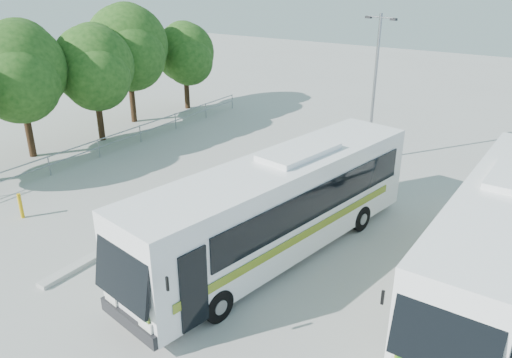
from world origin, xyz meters
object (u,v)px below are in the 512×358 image
Objects in this scene: coach_main at (278,205)px; bollard at (21,206)px; tree_far_b at (18,70)px; tree_far_c at (94,66)px; lamppost at (375,83)px; tree_far_d at (128,46)px; tree_far_e at (185,53)px; coach_adjacent at (499,235)px.

bollard is (-9.90, -3.21, -1.34)m from coach_main.
tree_far_c is at bearing 77.09° from tree_far_b.
tree_far_b is 1.07× the size of tree_far_c.
lamppost is (14.12, 5.20, -0.24)m from tree_far_c.
coach_main is (14.91, -5.28, -2.40)m from tree_far_c.
tree_far_d reaches higher than tree_far_c.
tree_far_e is (0.68, 4.50, -0.93)m from tree_far_d.
coach_main is at bearing -29.14° from tree_far_d.
tree_far_c is at bearing -140.96° from lamppost.
lamppost is at bearing -11.60° from tree_far_e.
tree_far_d is at bearing 116.95° from bollard.
tree_far_c is 8.22m from tree_far_e.
coach_main is 11.97× the size of bollard.
tree_far_e is 24.87m from coach_adjacent.
tree_far_b is 0.95× the size of tree_far_d.
tree_far_c is 6.23× the size of bollard.
tree_far_b is 1.17× the size of tree_far_e.
tree_far_b is 16.09m from coach_main.
lamppost is at bearing 104.65° from coach_main.
tree_far_c is 21.83m from coach_adjacent.
tree_far_b is at bearing -174.61° from coach_main.
tree_far_d is (-0.30, 7.60, 0.25)m from tree_far_b.
coach_adjacent is (21.43, -3.33, -2.45)m from tree_far_c.
tree_far_b is 12.13m from tree_far_e.
bollard is (5.01, -8.49, -3.74)m from tree_far_c.
tree_far_e is 20.57m from coach_main.
tree_far_b is 6.68× the size of bollard.
coach_main is at bearing -4.97° from tree_far_b.
tree_far_c reaches higher than tree_far_e.
tree_far_e is 0.81× the size of lamppost.
coach_main is at bearing 17.99° from bollard.
bollard is (-16.42, -5.16, -1.29)m from coach_adjacent.
coach_main reaches higher than coach_adjacent.
tree_far_b is 4.01m from tree_far_c.
coach_main reaches higher than bollard.
lamppost reaches higher than coach_adjacent.
coach_main is at bearing -19.49° from tree_far_c.
lamppost is 16.81m from bollard.
tree_far_e is at bearing 88.17° from tree_far_b.
tree_far_b is 8.50m from bollard.
lamppost is at bearing 56.35° from bollard.
tree_far_e is 0.50× the size of coach_adjacent.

